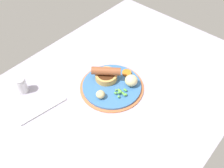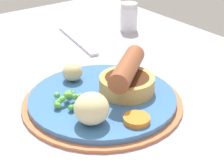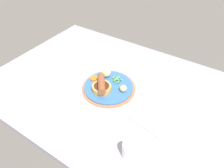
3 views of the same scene
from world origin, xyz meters
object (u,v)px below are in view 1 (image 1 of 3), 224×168
object	(u,v)px
pea_pile	(121,92)
potato_chunk_1	(131,81)
sausage_pudding	(106,74)
fork	(44,111)
dinner_plate	(112,86)
potato_chunk_0	(101,94)
carrot_slice_2	(127,73)
salt_shaker	(21,85)

from	to	relation	value
pea_pile	potato_chunk_1	distance (cm)	6.26
sausage_pudding	fork	world-z (taller)	sausage_pudding
sausage_pudding	pea_pile	world-z (taller)	sausage_pudding
dinner_plate	potato_chunk_0	distance (cm)	7.60
potato_chunk_0	carrot_slice_2	distance (cm)	15.78
sausage_pudding	pea_pile	distance (cm)	9.69
salt_shaker	carrot_slice_2	bearing A→B (deg)	-37.36
sausage_pudding	potato_chunk_1	xyz separation A→B (cm)	(3.91, -9.16, -0.09)
potato_chunk_0	potato_chunk_1	world-z (taller)	potato_chunk_1
potato_chunk_1	carrot_slice_2	bearing A→B (deg)	54.54
potato_chunk_0	fork	xyz separation A→B (cm)	(-17.33, 11.61, -2.59)
dinner_plate	carrot_slice_2	size ratio (longest dim) A/B	6.65
fork	potato_chunk_1	bearing A→B (deg)	-19.17
pea_pile	carrot_slice_2	distance (cm)	10.92
fork	sausage_pudding	bearing A→B (deg)	-5.69
salt_shaker	sausage_pudding	bearing A→B (deg)	-39.40
dinner_plate	sausage_pudding	distance (cm)	5.09
fork	salt_shaker	size ratio (longest dim) A/B	2.81
potato_chunk_0	fork	world-z (taller)	potato_chunk_0
potato_chunk_1	fork	world-z (taller)	potato_chunk_1
pea_pile	fork	xyz separation A→B (cm)	(-23.42, 16.20, -2.05)
potato_chunk_0	salt_shaker	bearing A→B (deg)	123.22
dinner_plate	potato_chunk_1	xyz separation A→B (cm)	(5.04, -5.29, 3.02)
carrot_slice_2	fork	world-z (taller)	carrot_slice_2
sausage_pudding	potato_chunk_0	distance (cm)	9.60
potato_chunk_0	carrot_slice_2	bearing A→B (deg)	1.85
sausage_pudding	pea_pile	xyz separation A→B (cm)	(-2.22, -9.34, -1.33)
potato_chunk_1	fork	distance (cm)	33.78
dinner_plate	potato_chunk_1	world-z (taller)	potato_chunk_1
carrot_slice_2	fork	xyz separation A→B (cm)	(-33.06, 11.10, -1.49)
dinner_plate	fork	bearing A→B (deg)	156.36
dinner_plate	pea_pile	distance (cm)	5.86
fork	dinner_plate	bearing A→B (deg)	-14.35
potato_chunk_1	salt_shaker	size ratio (longest dim) A/B	0.75
pea_pile	potato_chunk_0	world-z (taller)	potato_chunk_0
potato_chunk_1	pea_pile	bearing A→B (deg)	-178.31
carrot_slice_2	salt_shaker	distance (cm)	40.44
sausage_pudding	salt_shaker	xyz separation A→B (cm)	(-24.70, 20.29, -0.52)
pea_pile	carrot_slice_2	size ratio (longest dim) A/B	1.39
dinner_plate	pea_pile	world-z (taller)	pea_pile
potato_chunk_0	potato_chunk_1	distance (cm)	13.02
dinner_plate	fork	distance (cm)	26.76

